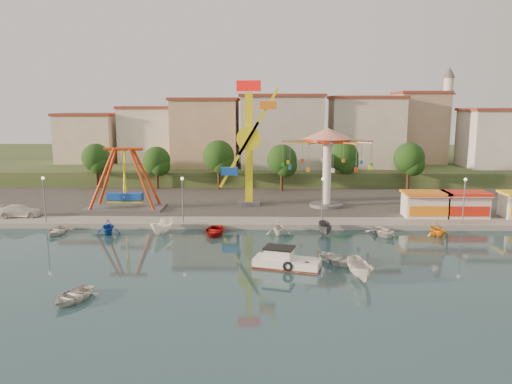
{
  "coord_description": "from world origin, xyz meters",
  "views": [
    {
      "loc": [
        1.54,
        -42.9,
        14.02
      ],
      "look_at": [
        0.38,
        14.0,
        4.0
      ],
      "focal_mm": 35.0,
      "sensor_mm": 36.0,
      "label": 1
    }
  ],
  "objects_px": {
    "skiff": "(360,270)",
    "kamikaze_tower": "(251,146)",
    "wave_swinger": "(327,150)",
    "van": "(20,211)",
    "cabin_motorboat": "(285,262)",
    "rowboat_a": "(338,259)",
    "pirate_ship_ride": "(125,180)"
  },
  "relations": [
    {
      "from": "kamikaze_tower",
      "to": "van",
      "type": "xyz_separation_m",
      "value": [
        -27.74,
        -7.82,
        -7.2
      ]
    },
    {
      "from": "van",
      "to": "kamikaze_tower",
      "type": "bearing_deg",
      "value": -81.64
    },
    {
      "from": "wave_swinger",
      "to": "skiff",
      "type": "height_order",
      "value": "wave_swinger"
    },
    {
      "from": "pirate_ship_ride",
      "to": "wave_swinger",
      "type": "bearing_deg",
      "value": 4.41
    },
    {
      "from": "wave_swinger",
      "to": "skiff",
      "type": "bearing_deg",
      "value": -90.79
    },
    {
      "from": "pirate_ship_ride",
      "to": "wave_swinger",
      "type": "xyz_separation_m",
      "value": [
        26.29,
        2.03,
        3.8
      ]
    },
    {
      "from": "kamikaze_tower",
      "to": "van",
      "type": "height_order",
      "value": "kamikaze_tower"
    },
    {
      "from": "kamikaze_tower",
      "to": "wave_swinger",
      "type": "distance_m",
      "value": 10.1
    },
    {
      "from": "wave_swinger",
      "to": "cabin_motorboat",
      "type": "relative_size",
      "value": 1.9
    },
    {
      "from": "wave_swinger",
      "to": "rowboat_a",
      "type": "distance_m",
      "value": 23.82
    },
    {
      "from": "rowboat_a",
      "to": "van",
      "type": "xyz_separation_m",
      "value": [
        -36.26,
        15.5,
        0.93
      ]
    },
    {
      "from": "pirate_ship_ride",
      "to": "skiff",
      "type": "height_order",
      "value": "pirate_ship_ride"
    },
    {
      "from": "cabin_motorboat",
      "to": "skiff",
      "type": "xyz_separation_m",
      "value": [
        5.96,
        -2.79,
        0.28
      ]
    },
    {
      "from": "rowboat_a",
      "to": "wave_swinger",
      "type": "bearing_deg",
      "value": 48.72
    },
    {
      "from": "cabin_motorboat",
      "to": "skiff",
      "type": "bearing_deg",
      "value": -9.57
    },
    {
      "from": "pirate_ship_ride",
      "to": "rowboat_a",
      "type": "relative_size",
      "value": 2.6
    },
    {
      "from": "skiff",
      "to": "cabin_motorboat",
      "type": "bearing_deg",
      "value": 147.87
    },
    {
      "from": "wave_swinger",
      "to": "rowboat_a",
      "type": "height_order",
      "value": "wave_swinger"
    },
    {
      "from": "wave_swinger",
      "to": "van",
      "type": "xyz_separation_m",
      "value": [
        -37.8,
        -6.95,
        -6.86
      ]
    },
    {
      "from": "skiff",
      "to": "kamikaze_tower",
      "type": "bearing_deg",
      "value": 102.47
    },
    {
      "from": "pirate_ship_ride",
      "to": "cabin_motorboat",
      "type": "height_order",
      "value": "pirate_ship_ride"
    },
    {
      "from": "kamikaze_tower",
      "to": "wave_swinger",
      "type": "relative_size",
      "value": 1.42
    },
    {
      "from": "cabin_motorboat",
      "to": "skiff",
      "type": "height_order",
      "value": "cabin_motorboat"
    },
    {
      "from": "wave_swinger",
      "to": "van",
      "type": "distance_m",
      "value": 39.04
    },
    {
      "from": "cabin_motorboat",
      "to": "van",
      "type": "relative_size",
      "value": 1.21
    },
    {
      "from": "kamikaze_tower",
      "to": "van",
      "type": "bearing_deg",
      "value": -164.26
    },
    {
      "from": "skiff",
      "to": "wave_swinger",
      "type": "bearing_deg",
      "value": 82.16
    },
    {
      "from": "wave_swinger",
      "to": "van",
      "type": "bearing_deg",
      "value": -169.59
    },
    {
      "from": "pirate_ship_ride",
      "to": "van",
      "type": "distance_m",
      "value": 12.89
    },
    {
      "from": "rowboat_a",
      "to": "kamikaze_tower",
      "type": "bearing_deg",
      "value": 72.7
    },
    {
      "from": "cabin_motorboat",
      "to": "skiff",
      "type": "distance_m",
      "value": 6.58
    },
    {
      "from": "kamikaze_tower",
      "to": "cabin_motorboat",
      "type": "bearing_deg",
      "value": -81.35
    }
  ]
}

